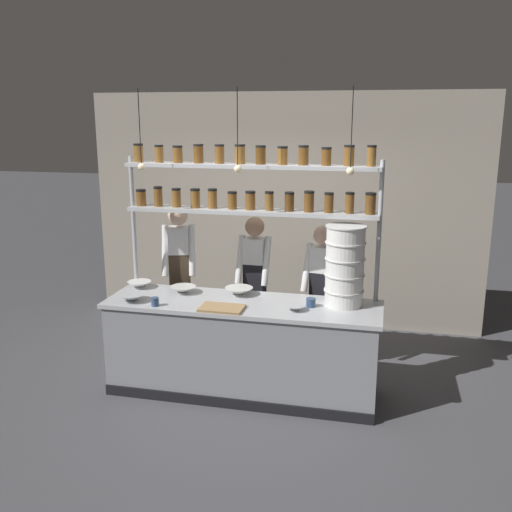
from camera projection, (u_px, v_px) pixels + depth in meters
ground_plane at (243, 391)px, 5.63m from camera, size 40.00×40.00×0.00m
back_wall at (283, 211)px, 7.27m from camera, size 5.03×0.12×2.94m
prep_counter at (243, 347)px, 5.52m from camera, size 2.63×0.76×0.92m
spice_shelf_unit at (251, 192)px, 5.49m from camera, size 2.51×0.28×2.39m
chef_left at (180, 270)px, 6.24m from camera, size 0.41×0.35×1.72m
chef_center at (255, 280)px, 6.13m from camera, size 0.37×0.29×1.61m
chef_right at (321, 289)px, 5.92m from camera, size 0.40×0.32×1.57m
container_stack at (345, 266)px, 5.25m from camera, size 0.37×0.37×0.76m
cutting_board at (222, 308)px, 5.21m from camera, size 0.40×0.26×0.02m
prep_bowl_near_left at (239, 291)px, 5.62m from camera, size 0.28×0.28×0.08m
prep_bowl_center_front at (132, 298)px, 5.44m from camera, size 0.26×0.26×0.07m
prep_bowl_center_back at (295, 308)px, 5.18m from camera, size 0.18×0.18×0.05m
prep_bowl_near_right at (139, 285)px, 5.87m from camera, size 0.24×0.24×0.07m
prep_bowl_far_left at (183, 290)px, 5.69m from camera, size 0.25×0.25×0.07m
serving_cup_front at (155, 302)px, 5.30m from camera, size 0.07×0.07×0.08m
serving_cup_by_board at (311, 303)px, 5.28m from camera, size 0.09×0.09×0.08m
pendant_light_row at (240, 164)px, 5.11m from camera, size 2.00×0.07×0.74m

